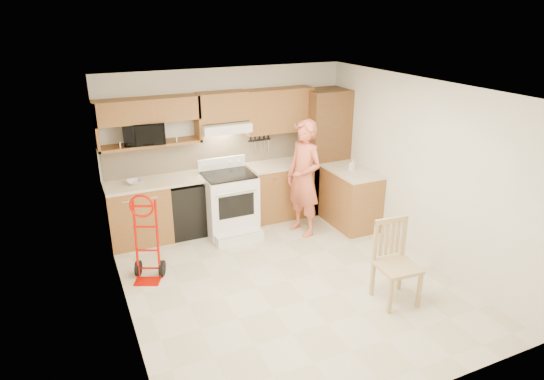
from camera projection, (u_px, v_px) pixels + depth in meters
floor at (288, 281)px, 6.19m from camera, size 4.00×4.50×0.02m
ceiling at (290, 88)px, 5.28m from camera, size 4.00×4.50×0.02m
wall_back at (227, 146)px, 7.65m from camera, size 4.00×0.02×2.50m
wall_front at (413, 284)px, 3.82m from camera, size 4.00×0.02×2.50m
wall_left at (118, 221)px, 4.96m from camera, size 0.02×4.50×2.50m
wall_right at (419, 170)px, 6.51m from camera, size 0.02×4.50×2.50m
backsplash at (228, 149)px, 7.65m from camera, size 3.92×0.03×0.55m
lower_cab_left at (139, 214)px, 7.08m from camera, size 0.90×0.60×0.90m
dishwasher at (187, 207)px, 7.38m from camera, size 0.60×0.60×0.85m
lower_cab_right at (281, 190)px, 8.00m from camera, size 1.14×0.60×0.90m
countertop_left at (156, 182)px, 7.03m from camera, size 1.50×0.63×0.04m
countertop_right at (281, 164)px, 7.83m from camera, size 1.14×0.63×0.04m
cab_return_right at (350, 199)px, 7.66m from camera, size 0.60×1.00×0.90m
countertop_return at (352, 171)px, 7.49m from camera, size 0.63×1.00×0.04m
pantry_tall at (324, 151)px, 8.10m from camera, size 0.70×0.60×2.10m
upper_cab_left at (147, 110)px, 6.76m from camera, size 1.50×0.33×0.34m
upper_shelf_mw at (151, 144)px, 6.94m from camera, size 1.50×0.33×0.04m
upper_cab_center at (222, 106)px, 7.21m from camera, size 0.76×0.33×0.44m
upper_cab_right at (278, 110)px, 7.63m from camera, size 1.14×0.33×0.70m
range_hood at (224, 127)px, 7.27m from camera, size 0.76×0.46×0.14m
knife_strip at (260, 144)px, 7.82m from camera, size 0.40×0.05×0.29m
microwave at (144, 133)px, 6.85m from camera, size 0.63×0.46×0.32m
range at (230, 199)px, 7.30m from camera, size 0.78×1.02×1.15m
person at (304, 178)px, 7.21m from camera, size 0.59×0.75×1.82m
hand_truck at (145, 242)px, 6.03m from camera, size 0.55×0.53×1.08m
dining_chair at (398, 264)px, 5.58m from camera, size 0.50×0.54×1.02m
soap_bottle at (352, 165)px, 7.45m from camera, size 0.10×0.10×0.18m
bowl at (134, 182)px, 6.89m from camera, size 0.24×0.24×0.05m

